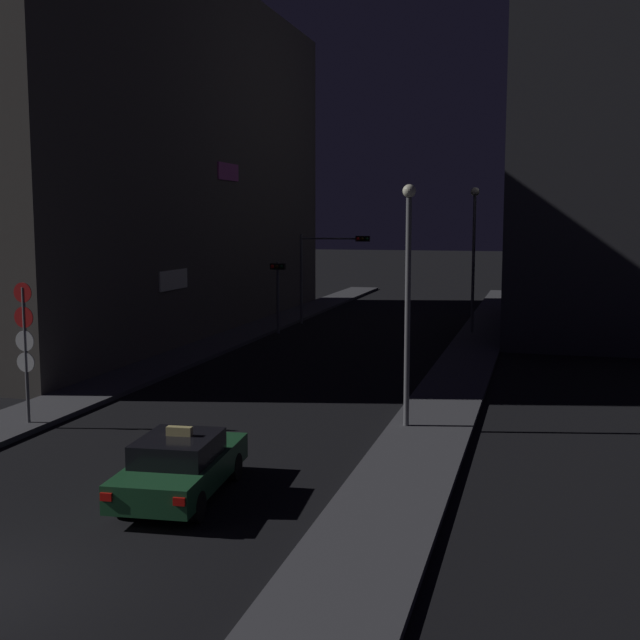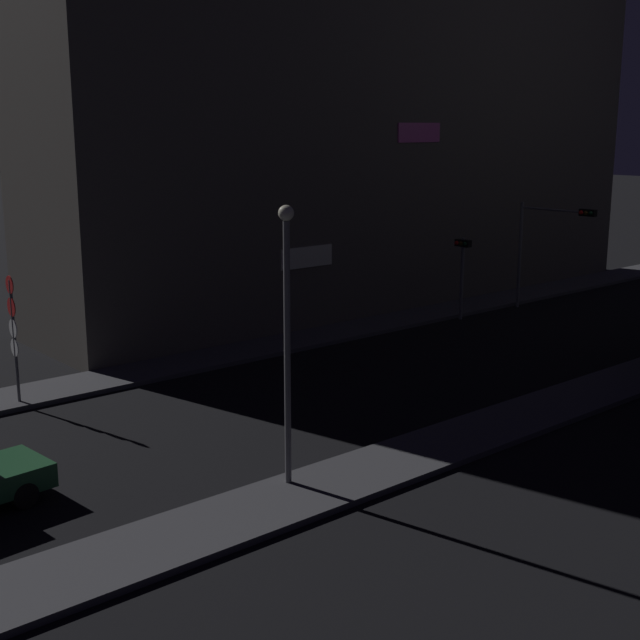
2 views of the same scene
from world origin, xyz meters
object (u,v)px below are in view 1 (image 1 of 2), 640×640
(street_lamp_near_block, at_px, (408,284))
(street_lamp_far_block, at_px, (474,239))
(taxi, at_px, (181,465))
(traffic_light_overhead, at_px, (327,259))
(sign_pole_left, at_px, (25,341))
(traffic_light_left_kerb, at_px, (278,282))

(street_lamp_near_block, bearing_deg, street_lamp_far_block, 89.56)
(taxi, bearing_deg, street_lamp_near_block, 60.98)
(taxi, height_order, traffic_light_overhead, traffic_light_overhead)
(taxi, bearing_deg, traffic_light_overhead, 98.72)
(taxi, height_order, sign_pole_left, sign_pole_left)
(traffic_light_overhead, bearing_deg, taxi, -81.28)
(street_lamp_far_block, bearing_deg, taxi, -98.35)
(traffic_light_overhead, height_order, street_lamp_far_block, street_lamp_far_block)
(sign_pole_left, bearing_deg, taxi, -32.14)
(sign_pole_left, bearing_deg, traffic_light_left_kerb, 87.74)
(sign_pole_left, bearing_deg, street_lamp_far_block, 64.51)
(traffic_light_left_kerb, bearing_deg, sign_pole_left, -92.26)
(street_lamp_near_block, bearing_deg, traffic_light_left_kerb, 118.59)
(traffic_light_overhead, bearing_deg, sign_pole_left, -95.41)
(sign_pole_left, bearing_deg, street_lamp_near_block, 13.51)
(traffic_light_left_kerb, xyz_separation_m, street_lamp_far_block, (10.13, 2.09, 2.32))
(traffic_light_overhead, bearing_deg, street_lamp_near_block, -69.66)
(taxi, bearing_deg, street_lamp_far_block, 81.65)
(taxi, xyz_separation_m, traffic_light_overhead, (-4.55, 29.63, 3.08))
(traffic_light_overhead, relative_size, sign_pole_left, 1.27)
(taxi, distance_m, sign_pole_left, 8.40)
(street_lamp_far_block, bearing_deg, sign_pole_left, -115.49)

